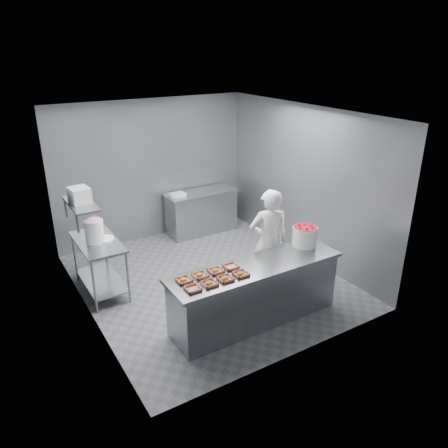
{
  "coord_description": "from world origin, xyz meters",
  "views": [
    {
      "loc": [
        -3.18,
        -5.7,
        3.76
      ],
      "look_at": [
        0.18,
        -0.2,
        1.07
      ],
      "focal_mm": 35.0,
      "sensor_mm": 36.0,
      "label": 1
    }
  ],
  "objects_px": {
    "strawberry_tub": "(305,235)",
    "glaze_bucket": "(94,231)",
    "tray_1": "(209,283)",
    "worker": "(268,242)",
    "tray_2": "(225,278)",
    "tray_6": "(216,271)",
    "tray_7": "(231,266)",
    "tray_3": "(241,274)",
    "tray_5": "(200,275)",
    "tray_4": "(184,280)",
    "prep_table": "(99,259)",
    "tray_0": "(193,289)",
    "appliance": "(79,195)",
    "service_counter": "(255,293)",
    "back_counter": "(201,212)"
  },
  "relations": [
    {
      "from": "prep_table",
      "to": "strawberry_tub",
      "type": "xyz_separation_m",
      "value": [
        2.65,
        -1.8,
        0.47
      ]
    },
    {
      "from": "tray_0",
      "to": "strawberry_tub",
      "type": "relative_size",
      "value": 0.5
    },
    {
      "from": "prep_table",
      "to": "appliance",
      "type": "relative_size",
      "value": 3.93
    },
    {
      "from": "tray_2",
      "to": "strawberry_tub",
      "type": "distance_m",
      "value": 1.61
    },
    {
      "from": "service_counter",
      "to": "back_counter",
      "type": "relative_size",
      "value": 1.73
    },
    {
      "from": "tray_2",
      "to": "strawberry_tub",
      "type": "relative_size",
      "value": 0.5
    },
    {
      "from": "appliance",
      "to": "strawberry_tub",
      "type": "bearing_deg",
      "value": -38.29
    },
    {
      "from": "tray_1",
      "to": "glaze_bucket",
      "type": "xyz_separation_m",
      "value": [
        -0.86,
        2.05,
        0.17
      ]
    },
    {
      "from": "worker",
      "to": "tray_3",
      "type": "bearing_deg",
      "value": 54.24
    },
    {
      "from": "tray_4",
      "to": "tray_7",
      "type": "xyz_separation_m",
      "value": [
        0.72,
        0.0,
        -0.0
      ]
    },
    {
      "from": "tray_5",
      "to": "glaze_bucket",
      "type": "distance_m",
      "value": 2.0
    },
    {
      "from": "tray_1",
      "to": "worker",
      "type": "bearing_deg",
      "value": 26.0
    },
    {
      "from": "tray_0",
      "to": "worker",
      "type": "relative_size",
      "value": 0.11
    },
    {
      "from": "worker",
      "to": "glaze_bucket",
      "type": "relative_size",
      "value": 3.94
    },
    {
      "from": "tray_2",
      "to": "glaze_bucket",
      "type": "bearing_deg",
      "value": 118.27
    },
    {
      "from": "tray_3",
      "to": "tray_7",
      "type": "height_order",
      "value": "tray_3"
    },
    {
      "from": "prep_table",
      "to": "tray_0",
      "type": "relative_size",
      "value": 6.4
    },
    {
      "from": "back_counter",
      "to": "worker",
      "type": "height_order",
      "value": "worker"
    },
    {
      "from": "tray_1",
      "to": "tray_6",
      "type": "relative_size",
      "value": 1.0
    },
    {
      "from": "tray_4",
      "to": "tray_7",
      "type": "distance_m",
      "value": 0.72
    },
    {
      "from": "tray_1",
      "to": "worker",
      "type": "height_order",
      "value": "worker"
    },
    {
      "from": "tray_5",
      "to": "glaze_bucket",
      "type": "height_order",
      "value": "glaze_bucket"
    },
    {
      "from": "back_counter",
      "to": "tray_2",
      "type": "height_order",
      "value": "tray_2"
    },
    {
      "from": "tray_5",
      "to": "appliance",
      "type": "height_order",
      "value": "appliance"
    },
    {
      "from": "tray_4",
      "to": "prep_table",
      "type": "bearing_deg",
      "value": 107.97
    },
    {
      "from": "tray_3",
      "to": "tray_4",
      "type": "relative_size",
      "value": 1.0
    },
    {
      "from": "tray_1",
      "to": "tray_3",
      "type": "xyz_separation_m",
      "value": [
        0.48,
        0.0,
        0.0
      ]
    },
    {
      "from": "tray_2",
      "to": "tray_4",
      "type": "relative_size",
      "value": 1.0
    },
    {
      "from": "service_counter",
      "to": "tray_2",
      "type": "relative_size",
      "value": 13.88
    },
    {
      "from": "tray_7",
      "to": "tray_2",
      "type": "bearing_deg",
      "value": -134.45
    },
    {
      "from": "service_counter",
      "to": "tray_2",
      "type": "bearing_deg",
      "value": -167.9
    },
    {
      "from": "strawberry_tub",
      "to": "tray_2",
      "type": "bearing_deg",
      "value": -170.17
    },
    {
      "from": "worker",
      "to": "appliance",
      "type": "xyz_separation_m",
      "value": [
        -2.49,
        1.37,
        0.82
      ]
    },
    {
      "from": "tray_3",
      "to": "glaze_bucket",
      "type": "relative_size",
      "value": 0.43
    },
    {
      "from": "tray_5",
      "to": "glaze_bucket",
      "type": "relative_size",
      "value": 0.43
    },
    {
      "from": "worker",
      "to": "strawberry_tub",
      "type": "relative_size",
      "value": 4.65
    },
    {
      "from": "back_counter",
      "to": "tray_4",
      "type": "relative_size",
      "value": 8.01
    },
    {
      "from": "strawberry_tub",
      "to": "glaze_bucket",
      "type": "height_order",
      "value": "glaze_bucket"
    },
    {
      "from": "tray_2",
      "to": "tray_7",
      "type": "relative_size",
      "value": 1.0
    },
    {
      "from": "tray_1",
      "to": "tray_4",
      "type": "distance_m",
      "value": 0.34
    },
    {
      "from": "prep_table",
      "to": "tray_3",
      "type": "relative_size",
      "value": 6.4
    },
    {
      "from": "prep_table",
      "to": "tray_5",
      "type": "height_order",
      "value": "tray_5"
    },
    {
      "from": "tray_2",
      "to": "worker",
      "type": "bearing_deg",
      "value": 30.2
    },
    {
      "from": "tray_3",
      "to": "glaze_bucket",
      "type": "xyz_separation_m",
      "value": [
        -1.34,
        2.05,
        0.17
      ]
    },
    {
      "from": "tray_5",
      "to": "tray_7",
      "type": "distance_m",
      "value": 0.48
    },
    {
      "from": "service_counter",
      "to": "tray_1",
      "type": "height_order",
      "value": "tray_1"
    },
    {
      "from": "tray_0",
      "to": "tray_7",
      "type": "height_order",
      "value": "same"
    },
    {
      "from": "back_counter",
      "to": "tray_1",
      "type": "relative_size",
      "value": 8.01
    },
    {
      "from": "tray_2",
      "to": "tray_6",
      "type": "relative_size",
      "value": 1.0
    },
    {
      "from": "prep_table",
      "to": "tray_6",
      "type": "relative_size",
      "value": 6.4
    }
  ]
}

